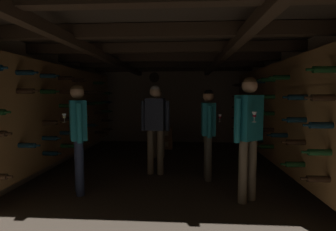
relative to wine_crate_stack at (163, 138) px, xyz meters
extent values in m
plane|color=#473D33|center=(0.22, -2.19, -0.30)|extent=(8.40, 8.40, 0.00)
cube|color=gray|center=(0.22, 1.04, 0.88)|extent=(4.72, 0.06, 2.35)
cube|color=gray|center=(-2.11, -2.19, 0.88)|extent=(0.06, 6.40, 2.35)
cube|color=gray|center=(2.55, -2.19, 0.88)|extent=(0.06, 6.40, 2.35)
cube|color=black|center=(0.22, -2.19, 2.08)|extent=(4.72, 6.52, 0.06)
cube|color=#2D2116|center=(0.22, -3.87, 1.96)|extent=(4.60, 0.14, 0.16)
cube|color=#2D2116|center=(0.22, -2.75, 1.96)|extent=(4.60, 0.14, 0.16)
cube|color=#2D2116|center=(0.22, -1.63, 1.96)|extent=(4.60, 0.14, 0.16)
cube|color=#2D2116|center=(0.22, -0.51, 1.96)|extent=(4.60, 0.14, 0.16)
cube|color=#2D2116|center=(0.22, 0.61, 1.96)|extent=(4.60, 0.14, 0.16)
cube|color=#2D2116|center=(-0.82, -2.19, 1.85)|extent=(0.12, 6.40, 0.12)
cube|color=#2D2116|center=(1.25, -2.19, 1.85)|extent=(0.12, 6.40, 0.12)
cylinder|color=white|center=(-0.36, 0.99, 1.73)|extent=(0.29, 0.02, 0.29)
cylinder|color=#2D2314|center=(-0.36, 0.98, 1.73)|extent=(0.31, 0.01, 0.31)
cube|color=black|center=(-0.36, 0.98, 1.73)|extent=(0.09, 0.01, 0.07)
cube|color=black|center=(-0.36, 0.97, 1.73)|extent=(0.01, 0.01, 0.16)
cube|color=olive|center=(-1.92, -2.04, 0.85)|extent=(0.32, 5.50, 1.80)
cylinder|color=black|center=(-1.49, -4.19, 0.21)|extent=(0.07, 0.03, 0.03)
cylinder|color=#0F2838|center=(-1.66, -2.97, 0.21)|extent=(0.28, 0.07, 0.07)
cylinder|color=#0F2838|center=(-1.49, -2.97, 0.21)|extent=(0.07, 0.03, 0.03)
cylinder|color=#194723|center=(-1.66, -2.34, 0.21)|extent=(0.28, 0.07, 0.07)
cylinder|color=#194723|center=(-1.49, -2.34, 0.21)|extent=(0.07, 0.03, 0.03)
cylinder|color=#0F2838|center=(-1.66, -1.75, 0.21)|extent=(0.28, 0.07, 0.07)
cylinder|color=#0F2838|center=(-1.49, -1.75, 0.21)|extent=(0.07, 0.03, 0.03)
cylinder|color=black|center=(-1.66, -0.50, 0.21)|extent=(0.28, 0.07, 0.07)
cylinder|color=black|center=(-1.49, -0.50, 0.21)|extent=(0.07, 0.03, 0.03)
cylinder|color=black|center=(-1.66, 0.11, 0.21)|extent=(0.28, 0.07, 0.07)
cylinder|color=black|center=(-1.49, 0.11, 0.21)|extent=(0.07, 0.03, 0.03)
cylinder|color=#0F2838|center=(-1.66, -3.58, 0.46)|extent=(0.28, 0.07, 0.07)
cylinder|color=#0F2838|center=(-1.49, -3.58, 0.46)|extent=(0.07, 0.03, 0.03)
cylinder|color=#0F2838|center=(-1.66, -2.97, 0.46)|extent=(0.28, 0.07, 0.07)
cylinder|color=#0F2838|center=(-1.49, -2.97, 0.46)|extent=(0.07, 0.03, 0.03)
cylinder|color=#0F2838|center=(-1.66, -2.36, 0.46)|extent=(0.28, 0.07, 0.07)
cylinder|color=#0F2838|center=(-1.49, -2.36, 0.46)|extent=(0.07, 0.03, 0.03)
cylinder|color=#0F2838|center=(-1.66, -1.13, 0.46)|extent=(0.28, 0.07, 0.07)
cylinder|color=#0F2838|center=(-1.49, -1.13, 0.46)|extent=(0.07, 0.03, 0.03)
cylinder|color=black|center=(-1.66, 0.09, 0.46)|extent=(0.28, 0.07, 0.07)
cylinder|color=black|center=(-1.49, 0.09, 0.46)|extent=(0.07, 0.03, 0.03)
cylinder|color=black|center=(-1.49, -4.17, 0.72)|extent=(0.07, 0.03, 0.03)
cylinder|color=black|center=(-1.66, -2.94, 0.72)|extent=(0.28, 0.07, 0.07)
cylinder|color=black|center=(-1.49, -2.94, 0.72)|extent=(0.07, 0.03, 0.03)
cylinder|color=black|center=(-1.66, -2.34, 0.72)|extent=(0.28, 0.07, 0.07)
cylinder|color=black|center=(-1.49, -2.34, 0.72)|extent=(0.07, 0.03, 0.03)
cylinder|color=black|center=(-1.66, -1.72, 0.72)|extent=(0.28, 0.07, 0.07)
cylinder|color=black|center=(-1.49, -1.72, 0.72)|extent=(0.07, 0.03, 0.03)
cylinder|color=black|center=(-1.66, -0.51, 0.72)|extent=(0.28, 0.07, 0.07)
cylinder|color=black|center=(-1.49, -0.51, 0.72)|extent=(0.07, 0.03, 0.03)
cylinder|color=#194723|center=(-1.66, 0.11, 0.72)|extent=(0.28, 0.07, 0.07)
cylinder|color=#194723|center=(-1.49, 0.11, 0.72)|extent=(0.07, 0.03, 0.03)
cylinder|color=#143819|center=(-1.49, -4.17, 0.98)|extent=(0.07, 0.03, 0.03)
cylinder|color=#143819|center=(-1.66, -2.36, 0.98)|extent=(0.28, 0.07, 0.07)
cylinder|color=#143819|center=(-1.49, -2.36, 0.98)|extent=(0.07, 0.03, 0.03)
cylinder|color=#0F2838|center=(-1.66, -1.74, 0.98)|extent=(0.28, 0.07, 0.07)
cylinder|color=#0F2838|center=(-1.49, -1.74, 0.98)|extent=(0.07, 0.03, 0.03)
cylinder|color=#143819|center=(-1.66, -1.13, 0.98)|extent=(0.28, 0.07, 0.07)
cylinder|color=#143819|center=(-1.49, -1.13, 0.98)|extent=(0.07, 0.03, 0.03)
cylinder|color=#194723|center=(-1.66, -0.50, 0.98)|extent=(0.28, 0.07, 0.07)
cylinder|color=#194723|center=(-1.49, -0.50, 0.98)|extent=(0.07, 0.03, 0.03)
cylinder|color=#0F2838|center=(-1.66, 0.10, 0.98)|extent=(0.28, 0.07, 0.07)
cylinder|color=#0F2838|center=(-1.49, 0.10, 0.98)|extent=(0.07, 0.03, 0.03)
cylinder|color=black|center=(-1.66, -3.56, 1.24)|extent=(0.28, 0.07, 0.07)
cylinder|color=black|center=(-1.49, -3.56, 1.24)|extent=(0.07, 0.03, 0.03)
cylinder|color=#143819|center=(-1.66, -2.97, 1.24)|extent=(0.28, 0.07, 0.07)
cylinder|color=#143819|center=(-1.49, -2.97, 1.24)|extent=(0.07, 0.03, 0.03)
cylinder|color=black|center=(-1.66, -2.33, 1.24)|extent=(0.28, 0.07, 0.07)
cylinder|color=black|center=(-1.49, -2.33, 1.24)|extent=(0.07, 0.03, 0.03)
cylinder|color=black|center=(-1.66, -1.74, 1.24)|extent=(0.28, 0.07, 0.07)
cylinder|color=black|center=(-1.49, -1.74, 1.24)|extent=(0.07, 0.03, 0.03)
cylinder|color=black|center=(-1.66, -1.13, 1.24)|extent=(0.28, 0.07, 0.07)
cylinder|color=black|center=(-1.49, -1.13, 1.24)|extent=(0.07, 0.03, 0.03)
cylinder|color=black|center=(-1.66, -0.51, 1.24)|extent=(0.28, 0.07, 0.07)
cylinder|color=black|center=(-1.49, -0.51, 1.24)|extent=(0.07, 0.03, 0.03)
cylinder|color=#143819|center=(-1.66, 0.11, 1.24)|extent=(0.28, 0.07, 0.07)
cylinder|color=#143819|center=(-1.49, 0.11, 1.24)|extent=(0.07, 0.03, 0.03)
cylinder|color=#0F2838|center=(-1.49, -4.18, 1.49)|extent=(0.07, 0.03, 0.03)
cylinder|color=#0F2838|center=(-1.66, -3.56, 1.49)|extent=(0.28, 0.07, 0.07)
cylinder|color=#0F2838|center=(-1.49, -3.56, 1.49)|extent=(0.07, 0.03, 0.03)
cylinder|color=#0F2838|center=(-1.66, -2.95, 1.49)|extent=(0.28, 0.07, 0.07)
cylinder|color=#0F2838|center=(-1.49, -2.95, 1.49)|extent=(0.07, 0.03, 0.03)
cylinder|color=black|center=(-1.66, -2.35, 1.49)|extent=(0.28, 0.07, 0.07)
cylinder|color=black|center=(-1.49, -2.35, 1.49)|extent=(0.07, 0.03, 0.03)
cylinder|color=black|center=(-1.66, -1.75, 1.49)|extent=(0.28, 0.07, 0.07)
cylinder|color=black|center=(-1.49, -1.75, 1.49)|extent=(0.07, 0.03, 0.03)
cylinder|color=#194723|center=(-1.66, -0.51, 1.49)|extent=(0.28, 0.07, 0.07)
cylinder|color=#194723|center=(-1.49, -0.51, 1.49)|extent=(0.07, 0.03, 0.03)
cube|color=olive|center=(-1.77, -2.04, 0.08)|extent=(0.02, 5.50, 0.02)
cube|color=olive|center=(-1.77, -2.04, 0.34)|extent=(0.02, 5.50, 0.02)
cube|color=olive|center=(-1.77, -2.04, 0.59)|extent=(0.02, 5.50, 0.02)
cube|color=olive|center=(-1.77, -2.04, 0.85)|extent=(0.02, 5.50, 0.02)
cube|color=olive|center=(-1.77, -2.04, 1.11)|extent=(0.02, 5.50, 0.02)
cube|color=olive|center=(-1.77, -2.04, 1.36)|extent=(0.02, 5.50, 0.02)
cube|color=olive|center=(-1.77, -2.04, 1.62)|extent=(0.02, 5.50, 0.02)
cube|color=olive|center=(2.36, -2.04, 0.85)|extent=(0.32, 5.50, 1.80)
cylinder|color=black|center=(2.10, -4.17, 0.25)|extent=(0.28, 0.07, 0.07)
cylinder|color=black|center=(1.92, -4.17, 0.25)|extent=(0.07, 0.03, 0.03)
cylinder|color=#143819|center=(2.10, -3.57, 0.25)|extent=(0.28, 0.07, 0.07)
cylinder|color=#143819|center=(1.92, -3.57, 0.25)|extent=(0.07, 0.03, 0.03)
cylinder|color=#143819|center=(2.10, -2.36, 0.25)|extent=(0.28, 0.07, 0.07)
cylinder|color=#143819|center=(1.92, -2.36, 0.25)|extent=(0.07, 0.03, 0.03)
cylinder|color=#0F2838|center=(2.10, -1.72, 0.25)|extent=(0.28, 0.07, 0.07)
cylinder|color=#0F2838|center=(1.92, -1.72, 0.25)|extent=(0.07, 0.03, 0.03)
cylinder|color=black|center=(2.10, -1.13, 0.25)|extent=(0.28, 0.07, 0.07)
cylinder|color=black|center=(1.92, -1.13, 0.25)|extent=(0.07, 0.03, 0.03)
cylinder|color=black|center=(2.10, 0.11, 0.25)|extent=(0.28, 0.07, 0.07)
cylinder|color=black|center=(1.92, 0.11, 0.25)|extent=(0.07, 0.03, 0.03)
cylinder|color=#194723|center=(2.10, -4.17, 0.55)|extent=(0.28, 0.07, 0.07)
cylinder|color=#194723|center=(1.92, -4.17, 0.55)|extent=(0.07, 0.03, 0.03)
cylinder|color=black|center=(2.10, -3.56, 0.55)|extent=(0.28, 0.07, 0.07)
cylinder|color=black|center=(1.92, -3.56, 0.55)|extent=(0.07, 0.03, 0.03)
cylinder|color=#0F2838|center=(2.10, -2.96, 0.55)|extent=(0.28, 0.07, 0.07)
cylinder|color=#0F2838|center=(1.92, -2.96, 0.55)|extent=(0.07, 0.03, 0.03)
cylinder|color=black|center=(2.10, -2.34, 0.55)|extent=(0.28, 0.07, 0.07)
cylinder|color=black|center=(1.92, -2.34, 0.55)|extent=(0.07, 0.03, 0.03)
cylinder|color=#194723|center=(2.10, -1.12, 0.55)|extent=(0.28, 0.07, 0.07)
cylinder|color=#194723|center=(1.92, -1.12, 0.55)|extent=(0.07, 0.03, 0.03)
cylinder|color=black|center=(2.10, -0.53, 0.55)|extent=(0.28, 0.07, 0.07)
cylinder|color=black|center=(1.92, -0.53, 0.55)|extent=(0.07, 0.03, 0.03)
cylinder|color=#0F2838|center=(2.10, 0.11, 0.55)|extent=(0.28, 0.07, 0.07)
cylinder|color=#0F2838|center=(1.92, 0.11, 0.55)|extent=(0.07, 0.03, 0.03)
cylinder|color=#0F2838|center=(2.10, -4.17, 0.85)|extent=(0.28, 0.07, 0.07)
cylinder|color=#0F2838|center=(1.92, -4.17, 0.85)|extent=(0.07, 0.03, 0.03)
cylinder|color=#0F2838|center=(2.10, -3.56, 0.85)|extent=(0.28, 0.07, 0.07)
cylinder|color=#0F2838|center=(1.92, -3.56, 0.85)|extent=(0.07, 0.03, 0.03)
cylinder|color=#194723|center=(2.10, -2.34, 0.85)|extent=(0.28, 0.07, 0.07)
cylinder|color=#194723|center=(1.92, -2.34, 0.85)|extent=(0.07, 0.03, 0.03)
cylinder|color=#143819|center=(2.10, -1.74, 0.85)|extent=(0.28, 0.07, 0.07)
cylinder|color=#143819|center=(1.92, -1.74, 0.85)|extent=(0.07, 0.03, 0.03)
cylinder|color=#0F2838|center=(2.10, -1.14, 0.85)|extent=(0.28, 0.07, 0.07)
cylinder|color=#0F2838|center=(1.92, -1.14, 0.85)|extent=(0.07, 0.03, 0.03)
cylinder|color=#194723|center=(2.10, 0.10, 0.85)|extent=(0.28, 0.07, 0.07)
cylinder|color=#194723|center=(1.92, 0.10, 0.85)|extent=(0.07, 0.03, 0.03)
cylinder|color=black|center=(2.10, -4.19, 1.15)|extent=(0.28, 0.07, 0.07)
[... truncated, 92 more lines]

